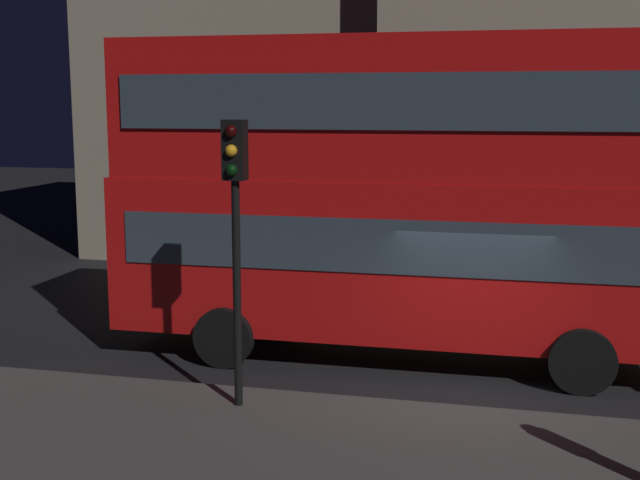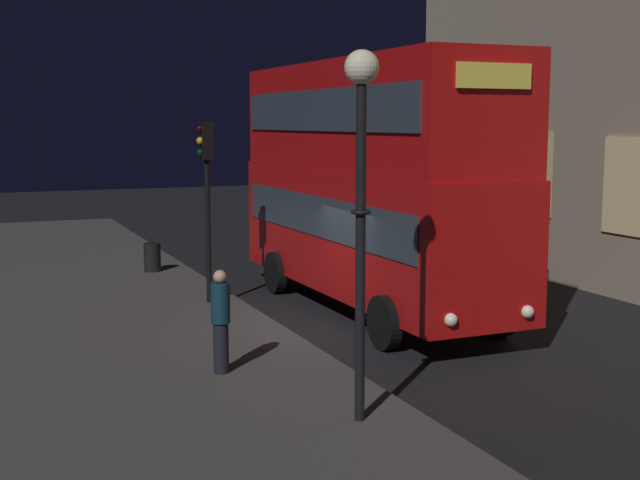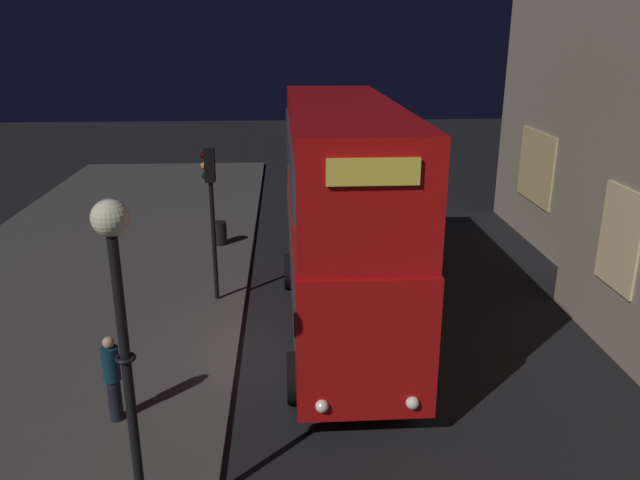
% 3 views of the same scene
% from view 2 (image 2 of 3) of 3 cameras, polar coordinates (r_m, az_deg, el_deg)
% --- Properties ---
extents(ground_plane, '(80.00, 80.00, 0.00)m').
position_cam_2_polar(ground_plane, '(17.79, 0.36, -6.13)').
color(ground_plane, black).
extents(sidewalk_slab, '(44.00, 9.75, 0.12)m').
position_cam_2_polar(sidewalk_slab, '(16.46, -18.28, -7.47)').
color(sidewalk_slab, '#423F3D').
rests_on(sidewalk_slab, ground).
extents(double_decker_bus, '(9.82, 2.90, 5.63)m').
position_cam_2_polar(double_decker_bus, '(19.44, 3.30, 4.37)').
color(double_decker_bus, '#B20F0F').
rests_on(double_decker_bus, ground).
extents(traffic_light_near_kerb, '(0.32, 0.36, 4.18)m').
position_cam_2_polar(traffic_light_near_kerb, '(19.85, -7.58, 4.38)').
color(traffic_light_near_kerb, black).
rests_on(traffic_light_near_kerb, sidewalk_slab).
extents(street_lamp, '(0.47, 0.47, 5.14)m').
position_cam_2_polar(street_lamp, '(11.66, 2.76, 5.50)').
color(street_lamp, black).
rests_on(street_lamp, sidewalk_slab).
extents(pedestrian, '(0.32, 0.32, 1.75)m').
position_cam_2_polar(pedestrian, '(14.42, -6.64, -5.29)').
color(pedestrian, black).
rests_on(pedestrian, sidewalk_slab).
extents(litter_bin, '(0.47, 0.47, 0.80)m').
position_cam_2_polar(litter_bin, '(24.58, -11.11, -1.14)').
color(litter_bin, black).
rests_on(litter_bin, sidewalk_slab).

